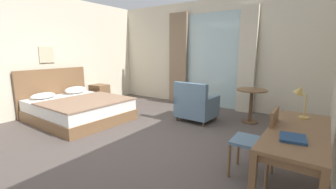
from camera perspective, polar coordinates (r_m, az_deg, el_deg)
ground at (r=4.25m, az=-8.53°, el=-11.22°), size 6.49×6.65×0.10m
wall_back at (r=6.52m, az=9.86°, el=9.93°), size 6.09×0.12×2.89m
wall_left at (r=6.37m, az=-29.40°, el=8.66°), size 0.12×6.25×2.89m
balcony_glass_door at (r=6.39m, az=10.75°, el=8.32°), size 1.54×0.02×2.54m
curtain_panel_left at (r=6.76m, az=2.59°, el=8.90°), size 0.57×0.10×2.60m
curtain_panel_right at (r=5.97m, az=19.21°, el=8.02°), size 0.41×0.10×2.60m
bed at (r=5.59m, az=-21.94°, el=-3.05°), size 2.16×1.79×1.11m
nightstand at (r=7.02m, az=-16.76°, el=0.13°), size 0.50×0.40×0.56m
writing_desk at (r=2.85m, az=29.76°, el=-9.31°), size 0.59×1.61×0.72m
desk_chair at (r=3.00m, az=22.04°, el=-10.32°), size 0.48×0.43×0.89m
desk_lamp at (r=3.31m, az=30.38°, el=0.04°), size 0.22×0.20×0.42m
closed_book at (r=2.50m, az=28.85°, el=-9.57°), size 0.26×0.29×0.03m
armchair_by_window at (r=5.07m, az=6.95°, el=-2.80°), size 0.82×0.75×0.88m
round_cafe_table at (r=5.21m, az=20.19°, el=-0.89°), size 0.63×0.63×0.73m
framed_picture at (r=6.35m, az=-28.20°, el=8.81°), size 0.03×0.36×0.39m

